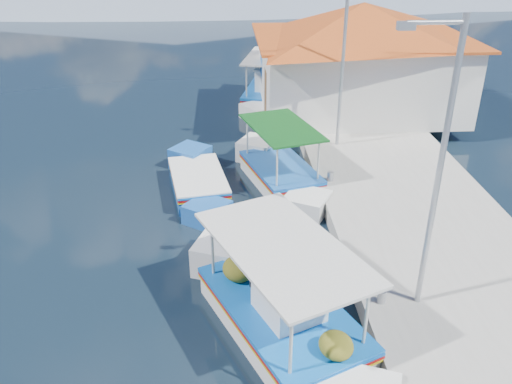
{
  "coord_description": "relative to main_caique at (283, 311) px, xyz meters",
  "views": [
    {
      "loc": [
        0.56,
        -6.99,
        7.91
      ],
      "look_at": [
        1.32,
        5.8,
        1.3
      ],
      "focal_mm": 37.49,
      "sensor_mm": 36.0,
      "label": 1
    }
  ],
  "objects": [
    {
      "name": "quay",
      "position": [
        4.25,
        4.13,
        -0.21
      ],
      "size": [
        5.0,
        44.0,
        0.5
      ],
      "primitive_type": "cube",
      "color": "#A7A39C",
      "rests_on": "ground"
    },
    {
      "name": "bollards",
      "position": [
        2.15,
        3.38,
        0.19
      ],
      "size": [
        0.2,
        17.2,
        0.3
      ],
      "color": "#A5A8AD",
      "rests_on": "quay"
    },
    {
      "name": "main_caique",
      "position": [
        0.0,
        0.0,
        0.0
      ],
      "size": [
        4.02,
        6.64,
        2.4
      ],
      "rotation": [
        0.0,
        0.0,
        -0.42
      ],
      "color": "white",
      "rests_on": "ground"
    },
    {
      "name": "caique_green_canopy",
      "position": [
        0.69,
        7.13,
        -0.13
      ],
      "size": [
        2.86,
        5.7,
        2.22
      ],
      "rotation": [
        0.0,
        0.0,
        -0.29
      ],
      "color": "white",
      "rests_on": "ground"
    },
    {
      "name": "caique_blue_hull",
      "position": [
        -2.02,
        6.64,
        -0.2
      ],
      "size": [
        2.22,
        5.38,
        0.97
      ],
      "rotation": [
        0.0,
        0.0,
        -0.17
      ],
      "color": "#1B55A7",
      "rests_on": "ground"
    },
    {
      "name": "caique_far",
      "position": [
        1.01,
        15.93,
        -0.01
      ],
      "size": [
        3.1,
        6.76,
        2.43
      ],
      "rotation": [
        0.0,
        0.0,
        0.24
      ],
      "color": "white",
      "rests_on": "ground"
    },
    {
      "name": "harbor_building",
      "position": [
        4.54,
        13.13,
        2.31
      ],
      "size": [
        10.49,
        10.49,
        4.4
      ],
      "color": "silver",
      "rests_on": "quay"
    },
    {
      "name": "lamp_post_near",
      "position": [
        2.85,
        0.13,
        3.39
      ],
      "size": [
        1.21,
        0.14,
        6.0
      ],
      "color": "#A5A8AD",
      "rests_on": "quay"
    },
    {
      "name": "lamp_post_far",
      "position": [
        2.85,
        9.13,
        3.39
      ],
      "size": [
        1.21,
        0.14,
        6.0
      ],
      "color": "#A5A8AD",
      "rests_on": "quay"
    }
  ]
}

